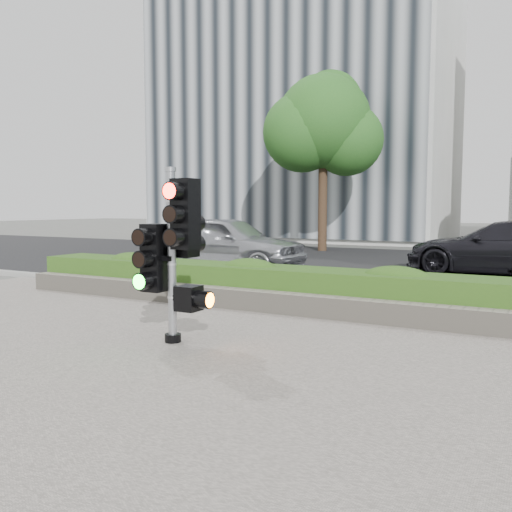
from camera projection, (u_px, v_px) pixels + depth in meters
ground at (235, 341)px, 7.22m from camera, size 120.00×120.00×0.00m
sidewalk at (97, 397)px, 5.03m from camera, size 16.00×11.00×0.03m
road at (408, 267)px, 15.97m from camera, size 60.00×13.00×0.02m
curb at (322, 301)px, 9.97m from camera, size 60.00×0.25×0.12m
stone_wall at (294, 304)px, 8.87m from camera, size 12.00×0.32×0.34m
hedge at (310, 288)px, 9.42m from camera, size 12.00×1.00×0.68m
building_left at (305, 107)px, 30.95m from camera, size 16.00×9.00×15.00m
tree_left at (324, 125)px, 21.66m from camera, size 4.61×4.03×7.34m
traffic_signal at (175, 246)px, 6.95m from camera, size 0.77×0.56×2.25m
car_silver at (227, 243)px, 15.13m from camera, size 4.53×1.85×1.54m
car_dark at (504, 248)px, 14.04m from camera, size 4.99×2.18×1.43m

